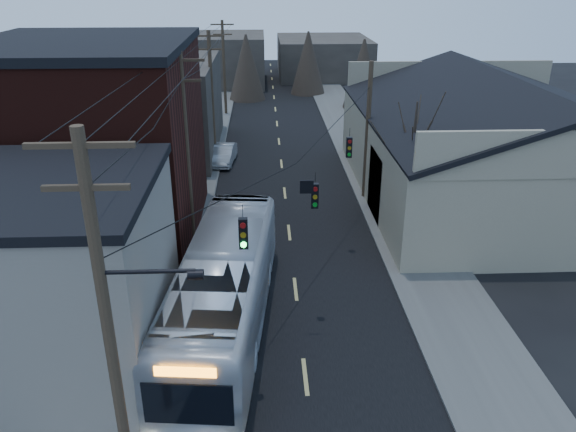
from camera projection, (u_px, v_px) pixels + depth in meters
name	position (u px, v px, depth m)	size (l,w,h in m)	color
road_surface	(282.00, 173.00, 40.11)	(9.00, 110.00, 0.02)	black
sidewalk_left	(191.00, 173.00, 39.81)	(4.00, 110.00, 0.12)	#474744
sidewalk_right	(373.00, 171.00, 40.36)	(4.00, 110.00, 0.12)	#474744
building_clapboard	(41.00, 283.00, 19.12)	(8.00, 8.00, 7.00)	slate
building_brick	(93.00, 148.00, 28.53)	(10.00, 12.00, 10.00)	black
building_left_far	(158.00, 107.00, 43.79)	(9.00, 14.00, 7.00)	#312C27
warehouse	(493.00, 155.00, 35.00)	(16.16, 20.60, 7.73)	gray
building_far_left	(225.00, 59.00, 70.67)	(10.00, 12.00, 6.00)	#312C27
building_far_right	(323.00, 57.00, 75.99)	(12.00, 14.00, 5.00)	#312C27
bare_tree	(411.00, 169.00, 29.79)	(0.40, 0.40, 7.20)	black
utility_lines	(232.00, 126.00, 32.63)	(11.24, 45.28, 10.50)	#382B1E
bus	(224.00, 289.00, 21.99)	(3.05, 13.05, 3.64)	silver
parked_car	(224.00, 154.00, 41.80)	(1.47, 4.21, 1.39)	#9EA1A6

